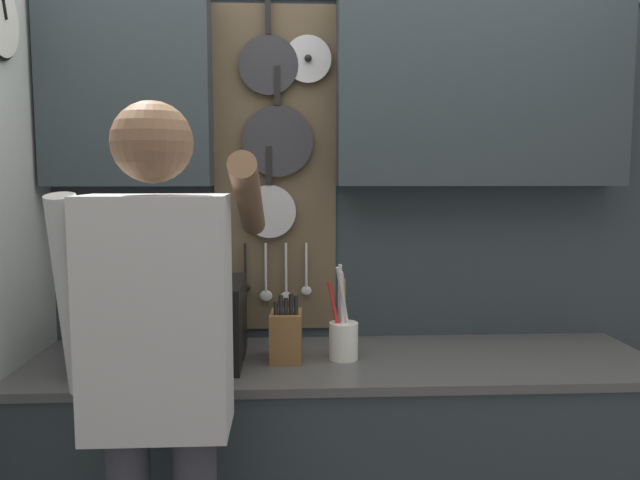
{
  "coord_description": "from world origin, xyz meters",
  "views": [
    {
      "loc": [
        -0.2,
        -2.18,
        1.54
      ],
      "look_at": [
        -0.07,
        0.2,
        1.29
      ],
      "focal_mm": 35.0,
      "sensor_mm": 36.0,
      "label": 1
    }
  ],
  "objects_px": {
    "microwave": "(168,322)",
    "utensil_crock": "(343,335)",
    "knife_block": "(286,335)",
    "person": "(159,362)"
  },
  "relations": [
    {
      "from": "microwave",
      "to": "utensil_crock",
      "type": "height_order",
      "value": "utensil_crock"
    },
    {
      "from": "microwave",
      "to": "person",
      "type": "xyz_separation_m",
      "value": [
        0.07,
        -0.51,
        0.01
      ]
    },
    {
      "from": "person",
      "to": "knife_block",
      "type": "bearing_deg",
      "value": 56.29
    },
    {
      "from": "knife_block",
      "to": "utensil_crock",
      "type": "relative_size",
      "value": 0.72
    },
    {
      "from": "microwave",
      "to": "utensil_crock",
      "type": "distance_m",
      "value": 0.62
    },
    {
      "from": "knife_block",
      "to": "utensil_crock",
      "type": "height_order",
      "value": "utensil_crock"
    },
    {
      "from": "microwave",
      "to": "utensil_crock",
      "type": "relative_size",
      "value": 1.53
    },
    {
      "from": "microwave",
      "to": "knife_block",
      "type": "distance_m",
      "value": 0.42
    },
    {
      "from": "microwave",
      "to": "person",
      "type": "height_order",
      "value": "person"
    },
    {
      "from": "utensil_crock",
      "to": "person",
      "type": "bearing_deg",
      "value": -136.7
    }
  ]
}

